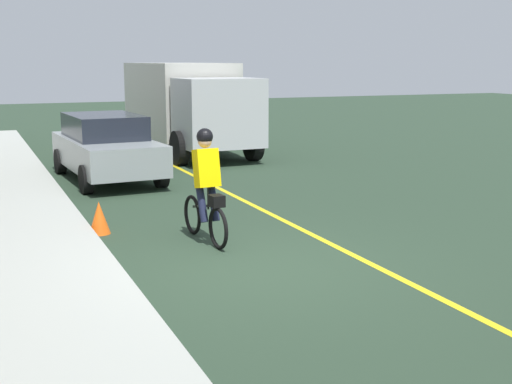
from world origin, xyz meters
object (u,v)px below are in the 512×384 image
Objects in this scene: box_truck_background at (188,103)px; traffic_cone_near at (99,218)px; cyclist_lead at (206,186)px; parked_sedan_rear at (106,146)px.

box_truck_background reaches higher than traffic_cone_near.
cyclist_lead is at bearing -129.58° from traffic_cone_near.
cyclist_lead reaches higher than traffic_cone_near.
parked_sedan_rear is at bearing -12.24° from traffic_cone_near.
cyclist_lead is 3.31× the size of traffic_cone_near.
box_truck_background is at bearing -25.64° from traffic_cone_near.
cyclist_lead is 6.45m from parked_sedan_rear.
cyclist_lead reaches higher than parked_sedan_rear.
box_truck_background is at bearing -20.06° from cyclist_lead.
cyclist_lead is at bearing -0.19° from parked_sedan_rear.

